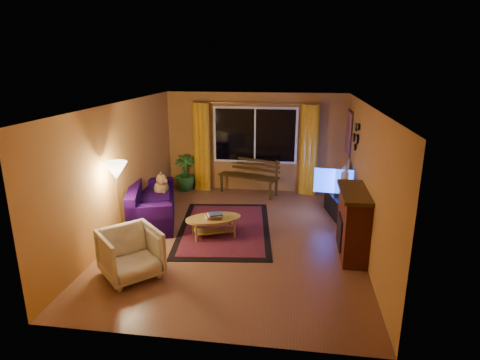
# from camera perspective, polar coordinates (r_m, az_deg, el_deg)

# --- Properties ---
(floor) EXTENTS (4.50, 6.00, 0.02)m
(floor) POSITION_cam_1_polar(r_m,az_deg,el_deg) (7.73, -0.32, -8.19)
(floor) COLOR brown
(floor) RESTS_ON ground
(ceiling) EXTENTS (4.50, 6.00, 0.02)m
(ceiling) POSITION_cam_1_polar(r_m,az_deg,el_deg) (7.06, -0.35, 10.75)
(ceiling) COLOR white
(ceiling) RESTS_ON ground
(wall_back) EXTENTS (4.50, 0.02, 2.50)m
(wall_back) POSITION_cam_1_polar(r_m,az_deg,el_deg) (10.20, 2.17, 5.34)
(wall_back) COLOR #B97B37
(wall_back) RESTS_ON ground
(wall_left) EXTENTS (0.02, 6.00, 2.50)m
(wall_left) POSITION_cam_1_polar(r_m,az_deg,el_deg) (7.94, -16.70, 1.43)
(wall_left) COLOR #B97B37
(wall_left) RESTS_ON ground
(wall_right) EXTENTS (0.02, 6.00, 2.50)m
(wall_right) POSITION_cam_1_polar(r_m,az_deg,el_deg) (7.32, 17.45, 0.14)
(wall_right) COLOR #B97B37
(wall_right) RESTS_ON ground
(window) EXTENTS (2.00, 0.02, 1.30)m
(window) POSITION_cam_1_polar(r_m,az_deg,el_deg) (10.10, 2.14, 6.38)
(window) COLOR black
(window) RESTS_ON wall_back
(curtain_rod) EXTENTS (3.20, 0.03, 0.03)m
(curtain_rod) POSITION_cam_1_polar(r_m,az_deg,el_deg) (9.95, 2.16, 10.88)
(curtain_rod) COLOR #BF8C3F
(curtain_rod) RESTS_ON wall_back
(curtain_left) EXTENTS (0.36, 0.36, 2.24)m
(curtain_left) POSITION_cam_1_polar(r_m,az_deg,el_deg) (10.33, -5.41, 4.68)
(curtain_left) COLOR #EDA319
(curtain_left) RESTS_ON ground
(curtain_right) EXTENTS (0.36, 0.36, 2.24)m
(curtain_right) POSITION_cam_1_polar(r_m,az_deg,el_deg) (10.05, 9.77, 4.19)
(curtain_right) COLOR #EDA319
(curtain_right) RESTS_ON ground
(bench) EXTENTS (1.58, 0.96, 0.46)m
(bench) POSITION_cam_1_polar(r_m,az_deg,el_deg) (10.12, 1.21, -0.71)
(bench) COLOR #34230B
(bench) RESTS_ON ground
(potted_plant) EXTENTS (0.58, 0.58, 0.92)m
(potted_plant) POSITION_cam_1_polar(r_m,az_deg,el_deg) (10.47, -7.86, 1.04)
(potted_plant) COLOR #235B1E
(potted_plant) RESTS_ON ground
(sofa) EXTENTS (1.40, 2.17, 0.81)m
(sofa) POSITION_cam_1_polar(r_m,az_deg,el_deg) (8.58, -12.36, -3.04)
(sofa) COLOR #180335
(sofa) RESTS_ON ground
(dog) EXTENTS (0.51, 0.58, 0.52)m
(dog) POSITION_cam_1_polar(r_m,az_deg,el_deg) (8.88, -11.16, -0.54)
(dog) COLOR olive
(dog) RESTS_ON sofa
(armchair) EXTENTS (1.12, 1.12, 0.84)m
(armchair) POSITION_cam_1_polar(r_m,az_deg,el_deg) (6.46, -15.31, -9.76)
(armchair) COLOR beige
(armchair) RESTS_ON ground
(floor_lamp) EXTENTS (0.33, 0.33, 1.58)m
(floor_lamp) POSITION_cam_1_polar(r_m,az_deg,el_deg) (7.35, -16.82, -3.50)
(floor_lamp) COLOR #BF8C3F
(floor_lamp) RESTS_ON ground
(rug) EXTENTS (2.11, 3.01, 0.02)m
(rug) POSITION_cam_1_polar(r_m,az_deg,el_deg) (8.10, -2.22, -6.86)
(rug) COLOR maroon
(rug) RESTS_ON ground
(coffee_table) EXTENTS (1.40, 1.40, 0.39)m
(coffee_table) POSITION_cam_1_polar(r_m,az_deg,el_deg) (7.70, -3.78, -6.67)
(coffee_table) COLOR #A78C3B
(coffee_table) RESTS_ON ground
(tv_console) EXTENTS (0.57, 1.12, 0.44)m
(tv_console) POSITION_cam_1_polar(r_m,az_deg,el_deg) (8.93, 13.88, -3.61)
(tv_console) COLOR black
(tv_console) RESTS_ON ground
(television) EXTENTS (0.29, 1.16, 0.66)m
(television) POSITION_cam_1_polar(r_m,az_deg,el_deg) (8.76, 14.12, -0.20)
(television) COLOR black
(television) RESTS_ON tv_console
(fireplace) EXTENTS (0.40, 1.20, 1.10)m
(fireplace) POSITION_cam_1_polar(r_m,az_deg,el_deg) (7.14, 15.78, -6.09)
(fireplace) COLOR maroon
(fireplace) RESTS_ON ground
(mirror_cluster) EXTENTS (0.06, 0.60, 0.56)m
(mirror_cluster) POSITION_cam_1_polar(r_m,az_deg,el_deg) (8.45, 16.10, 6.19)
(mirror_cluster) COLOR black
(mirror_cluster) RESTS_ON wall_right
(painting) EXTENTS (0.04, 0.76, 0.96)m
(painting) POSITION_cam_1_polar(r_m,az_deg,el_deg) (9.60, 15.21, 6.51)
(painting) COLOR #DA4B0C
(painting) RESTS_ON wall_right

